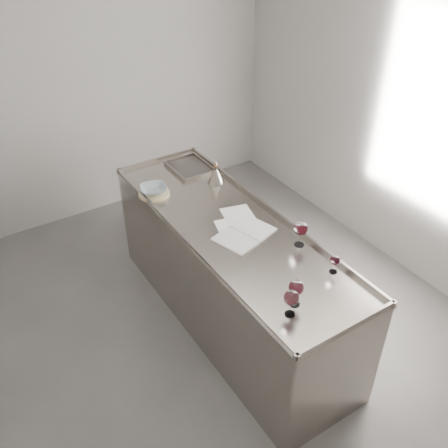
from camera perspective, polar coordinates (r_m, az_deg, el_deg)
room_shell at (r=2.93m, az=-4.07°, el=1.14°), size 4.54×5.04×2.84m
counter at (r=3.90m, az=0.74°, el=-5.87°), size 0.77×2.42×0.97m
wine_glass_left at (r=2.94m, az=8.25°, el=-7.27°), size 0.09×0.09×0.18m
wine_glass_middle at (r=2.88m, az=7.72°, el=-8.42°), size 0.09×0.09×0.18m
wine_glass_right at (r=3.40m, az=8.77°, el=-0.56°), size 0.10×0.10×0.19m
wine_glass_small at (r=3.23m, az=12.56°, el=-4.10°), size 0.06×0.06×0.13m
notebook at (r=3.53m, az=2.34°, el=-1.15°), size 0.47×0.39×0.02m
loose_paper_top at (r=3.58m, az=0.93°, el=-0.63°), size 0.27×0.33×0.00m
loose_paper_under at (r=3.70m, az=1.81°, el=0.76°), size 0.29×0.36×0.00m
trivet at (r=4.01m, az=-8.01°, el=3.49°), size 0.28×0.28×0.02m
ceramic_bowl at (r=3.99m, az=-8.05°, el=3.93°), size 0.25×0.25×0.05m
wine_funnel at (r=4.11m, az=-0.93°, el=5.52°), size 0.14×0.14×0.21m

